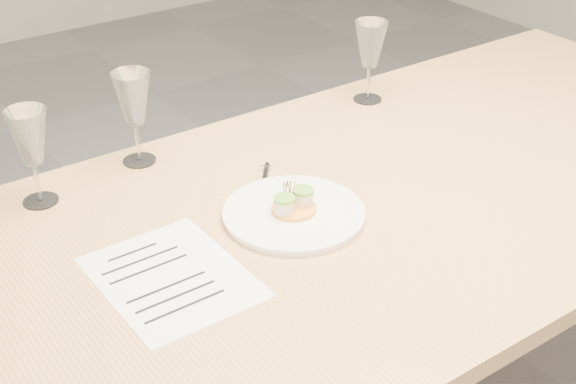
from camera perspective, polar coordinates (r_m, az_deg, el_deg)
dining_table at (r=1.73m, az=4.29°, el=-2.69°), size 2.40×1.00×0.75m
dinner_plate at (r=1.63m, az=0.42°, el=-1.44°), size 0.29×0.29×0.08m
recipe_sheet at (r=1.49m, az=-8.30°, el=-6.01°), size 0.25×0.32×0.00m
ballpoint_pen at (r=1.76m, az=-1.70°, el=0.84°), size 0.10×0.12×0.01m
wine_glass_1 at (r=1.70m, az=-17.90°, el=3.62°), size 0.09×0.09×0.21m
wine_glass_2 at (r=1.81m, az=-10.95°, el=6.42°), size 0.09×0.09×0.22m
wine_glass_3 at (r=2.11m, az=5.88°, el=10.30°), size 0.09×0.09×0.22m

